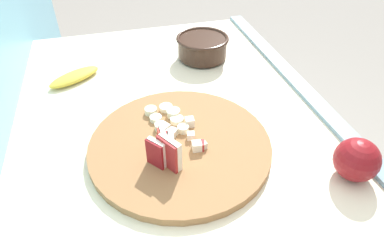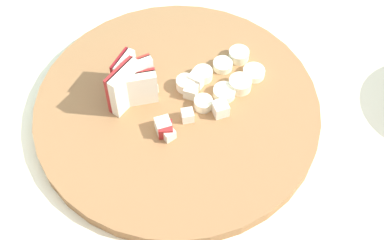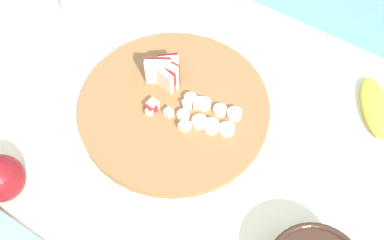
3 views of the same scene
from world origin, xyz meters
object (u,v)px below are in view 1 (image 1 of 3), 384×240
object	(u,v)px
ceramic_bowl	(202,46)
banana_peel	(74,77)
apple_dice_pile	(185,136)
apple_wedge_fan	(165,150)
banana_slice_rows	(167,119)
cutting_board	(180,145)
whole_apple	(357,160)

from	to	relation	value
ceramic_bowl	banana_peel	size ratio (longest dim) A/B	1.06
apple_dice_pile	banana_peel	bearing A→B (deg)	34.45
apple_wedge_fan	ceramic_bowl	size ratio (longest dim) A/B	0.45
apple_dice_pile	banana_peel	world-z (taller)	apple_dice_pile
banana_slice_rows	ceramic_bowl	size ratio (longest dim) A/B	0.79
cutting_board	whole_apple	distance (m)	0.33
banana_slice_rows	ceramic_bowl	xyz separation A→B (m)	(0.28, -0.16, 0.01)
apple_dice_pile	cutting_board	bearing A→B (deg)	111.69
banana_peel	banana_slice_rows	bearing A→B (deg)	-142.21
apple_wedge_fan	whole_apple	world-z (taller)	whole_apple
ceramic_bowl	cutting_board	bearing A→B (deg)	157.02
banana_peel	whole_apple	xyz separation A→B (m)	(-0.48, -0.50, 0.03)
cutting_board	apple_wedge_fan	size ratio (longest dim) A/B	5.50
banana_slice_rows	apple_dice_pile	bearing A→B (deg)	-160.79
apple_dice_pile	whole_apple	size ratio (longest dim) A/B	1.19
cutting_board	ceramic_bowl	world-z (taller)	ceramic_bowl
apple_wedge_fan	whole_apple	bearing A→B (deg)	-107.88
banana_slice_rows	whole_apple	world-z (taller)	whole_apple
apple_wedge_fan	whole_apple	xyz separation A→B (m)	(-0.11, -0.33, -0.01)
ceramic_bowl	whole_apple	distance (m)	0.53
ceramic_bowl	whole_apple	world-z (taller)	whole_apple
ceramic_bowl	whole_apple	bearing A→B (deg)	-164.50
banana_peel	apple_wedge_fan	bearing A→B (deg)	-155.21
cutting_board	banana_peel	size ratio (longest dim) A/B	2.60
whole_apple	apple_dice_pile	bearing A→B (deg)	60.87
banana_slice_rows	banana_peel	size ratio (longest dim) A/B	0.83
ceramic_bowl	banana_peel	bearing A→B (deg)	94.94
ceramic_bowl	banana_slice_rows	bearing A→B (deg)	150.12
cutting_board	banana_slice_rows	world-z (taller)	banana_slice_rows
banana_slice_rows	apple_wedge_fan	bearing A→B (deg)	167.89
whole_apple	cutting_board	bearing A→B (deg)	62.45
apple_dice_pile	banana_peel	xyz separation A→B (m)	(0.32, 0.22, -0.02)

